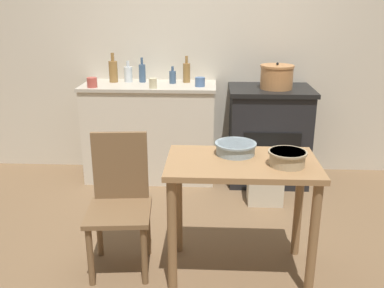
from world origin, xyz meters
The scene contains 18 objects.
ground_plane centered at (0.00, 0.00, 0.00)m, with size 14.00×14.00×0.00m, color brown.
wall_back centered at (0.00, 1.58, 1.27)m, with size 8.00×0.07×2.55m.
counter_cabinet centered at (-0.45, 1.29, 0.47)m, with size 1.27×0.55×0.94m.
stove centered at (0.70, 1.26, 0.46)m, with size 0.77×0.62×0.92m.
work_table centered at (0.34, -0.29, 0.62)m, with size 0.91×0.55×0.77m.
chair centered at (-0.43, -0.23, 0.47)m, with size 0.43×0.43×0.89m.
flour_sack centered at (0.63, 0.73, 0.20)m, with size 0.30×0.21×0.40m, color beige.
stock_pot centered at (0.74, 1.22, 1.03)m, with size 0.31×0.31×0.24m.
mixing_bowl_large centered at (0.31, -0.17, 0.81)m, with size 0.26×0.26×0.07m.
mixing_bowl_small centered at (0.60, -0.35, 0.82)m, with size 0.23×0.23×0.09m.
bottle_far_left centered at (-0.53, 1.39, 1.03)m, with size 0.06×0.06×0.24m.
bottle_left centered at (-0.80, 1.38, 1.05)m, with size 0.08×0.08×0.28m.
bottle_mid_left centered at (-0.66, 1.40, 1.02)m, with size 0.08×0.08×0.20m.
bottle_center_left centered at (-0.10, 1.40, 1.04)m, with size 0.07×0.07×0.25m.
bottle_center centered at (-0.23, 1.34, 1.00)m, with size 0.06×0.06×0.16m.
cup_center_right centered at (-0.38, 1.09, 0.98)m, with size 0.07×0.07×0.09m, color beige.
cup_mid_right centered at (-0.94, 1.10, 0.98)m, with size 0.09×0.09×0.09m, color #B74C42.
cup_right centered at (0.04, 1.20, 0.98)m, with size 0.09×0.09×0.08m, color #4C6B99.
Camera 1 is at (0.16, -2.71, 1.68)m, focal length 40.00 mm.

